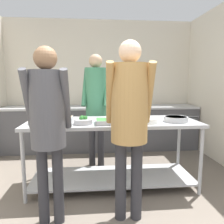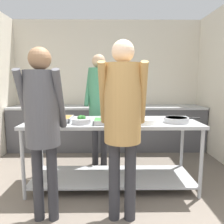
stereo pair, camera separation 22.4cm
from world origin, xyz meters
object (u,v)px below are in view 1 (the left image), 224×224
(serving_tray_vegetables, at_px, (114,122))
(guest_serving_right, at_px, (129,112))
(sauce_pan, at_px, (176,119))
(broccoli_bowl, at_px, (83,121))
(serving_tray_roast, at_px, (52,120))
(water_bottle, at_px, (107,100))
(plate_stack, at_px, (147,121))
(guest_serving_left, at_px, (48,117))
(cook_behind_counter, at_px, (96,97))

(serving_tray_vegetables, bearing_deg, guest_serving_right, -80.18)
(serving_tray_vegetables, relative_size, sauce_pan, 1.02)
(broccoli_bowl, bearing_deg, guest_serving_right, -49.06)
(serving_tray_roast, relative_size, broccoli_bowl, 2.23)
(serving_tray_roast, height_order, water_bottle, water_bottle)
(serving_tray_roast, xyz_separation_m, water_bottle, (0.80, 1.55, 0.11))
(plate_stack, bearing_deg, guest_serving_left, -153.56)
(water_bottle, bearing_deg, sauce_pan, -65.96)
(broccoli_bowl, relative_size, water_bottle, 0.75)
(serving_tray_roast, distance_m, plate_stack, 1.17)
(serving_tray_roast, distance_m, cook_behind_counter, 0.95)
(guest_serving_left, distance_m, cook_behind_counter, 1.52)
(serving_tray_vegetables, relative_size, cook_behind_counter, 0.25)
(serving_tray_vegetables, relative_size, guest_serving_left, 0.27)
(guest_serving_left, bearing_deg, water_bottle, 72.59)
(broccoli_bowl, height_order, plate_stack, broccoli_bowl)
(sauce_pan, relative_size, guest_serving_right, 0.25)
(sauce_pan, xyz_separation_m, guest_serving_right, (-0.70, -0.59, 0.18))
(plate_stack, distance_m, water_bottle, 1.78)
(serving_tray_vegetables, distance_m, guest_serving_right, 0.57)
(guest_serving_left, bearing_deg, guest_serving_right, -0.15)
(serving_tray_vegetables, xyz_separation_m, plate_stack, (0.40, 0.00, 0.00))
(plate_stack, relative_size, cook_behind_counter, 0.15)
(broccoli_bowl, distance_m, sauce_pan, 1.16)
(sauce_pan, height_order, guest_serving_left, guest_serving_left)
(serving_tray_roast, bearing_deg, serving_tray_vegetables, -13.87)
(guest_serving_left, relative_size, guest_serving_right, 0.96)
(serving_tray_vegetables, height_order, guest_serving_right, guest_serving_right)
(guest_serving_left, xyz_separation_m, guest_serving_right, (0.76, -0.00, 0.03))
(broccoli_bowl, distance_m, guest_serving_left, 0.62)
(broccoli_bowl, height_order, water_bottle, water_bottle)
(guest_serving_left, relative_size, cook_behind_counter, 0.94)
(serving_tray_roast, distance_m, guest_serving_right, 1.13)
(guest_serving_right, relative_size, cook_behind_counter, 0.98)
(broccoli_bowl, relative_size, sauce_pan, 0.50)
(guest_serving_right, xyz_separation_m, cook_behind_counter, (-0.29, 1.44, 0.04))
(serving_tray_vegetables, distance_m, sauce_pan, 0.79)
(cook_behind_counter, bearing_deg, broccoli_bowl, -100.59)
(guest_serving_right, bearing_deg, plate_stack, 60.17)
(plate_stack, bearing_deg, serving_tray_roast, 171.00)
(guest_serving_left, xyz_separation_m, cook_behind_counter, (0.47, 1.44, 0.07))
(serving_tray_vegetables, distance_m, guest_serving_left, 0.86)
(serving_tray_vegetables, distance_m, water_bottle, 1.75)
(serving_tray_roast, bearing_deg, broccoli_bowl, -25.21)
(serving_tray_roast, xyz_separation_m, sauce_pan, (1.55, -0.12, 0.01))
(serving_tray_vegetables, xyz_separation_m, guest_serving_left, (-0.67, -0.52, 0.16))
(plate_stack, xyz_separation_m, sauce_pan, (0.39, 0.06, 0.01))
(guest_serving_left, xyz_separation_m, water_bottle, (0.71, 2.27, -0.04))
(sauce_pan, bearing_deg, serving_tray_vegetables, -175.28)
(serving_tray_roast, height_order, plate_stack, plate_stack)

